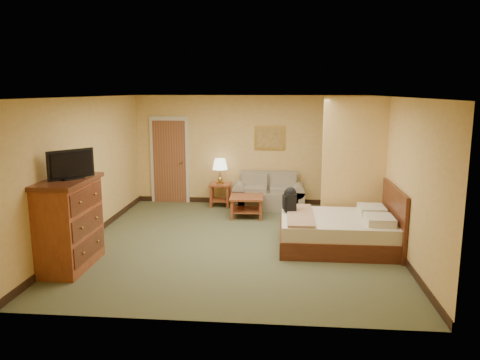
# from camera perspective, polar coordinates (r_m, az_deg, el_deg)

# --- Properties ---
(floor) EXTENTS (6.00, 6.00, 0.00)m
(floor) POSITION_cam_1_polar(r_m,az_deg,el_deg) (8.57, -0.26, -7.56)
(floor) COLOR #515537
(floor) RESTS_ON ground
(ceiling) EXTENTS (6.00, 6.00, 0.00)m
(ceiling) POSITION_cam_1_polar(r_m,az_deg,el_deg) (8.13, -0.27, 10.10)
(ceiling) COLOR white
(ceiling) RESTS_ON back_wall
(back_wall) EXTENTS (5.50, 0.02, 2.60)m
(back_wall) POSITION_cam_1_polar(r_m,az_deg,el_deg) (11.21, 1.19, 3.64)
(back_wall) COLOR #E0B25F
(back_wall) RESTS_ON floor
(left_wall) EXTENTS (0.02, 6.00, 2.60)m
(left_wall) POSITION_cam_1_polar(r_m,az_deg,el_deg) (8.94, -18.10, 1.25)
(left_wall) COLOR #E0B25F
(left_wall) RESTS_ON floor
(right_wall) EXTENTS (0.02, 6.00, 2.60)m
(right_wall) POSITION_cam_1_polar(r_m,az_deg,el_deg) (8.45, 18.64, 0.69)
(right_wall) COLOR #E0B25F
(right_wall) RESTS_ON floor
(partition) EXTENTS (1.20, 0.15, 2.60)m
(partition) POSITION_cam_1_polar(r_m,az_deg,el_deg) (9.23, 13.71, 1.78)
(partition) COLOR #E0B25F
(partition) RESTS_ON floor
(door) EXTENTS (0.94, 0.16, 2.10)m
(door) POSITION_cam_1_polar(r_m,az_deg,el_deg) (11.51, -8.57, 2.37)
(door) COLOR beige
(door) RESTS_ON floor
(baseboard) EXTENTS (5.50, 0.02, 0.12)m
(baseboard) POSITION_cam_1_polar(r_m,az_deg,el_deg) (11.42, 1.16, -2.55)
(baseboard) COLOR black
(baseboard) RESTS_ON floor
(loveseat) EXTENTS (1.65, 0.77, 0.83)m
(loveseat) POSITION_cam_1_polar(r_m,az_deg,el_deg) (10.94, 3.50, -2.03)
(loveseat) COLOR gray
(loveseat) RESTS_ON floor
(side_table) EXTENTS (0.50, 0.50, 0.55)m
(side_table) POSITION_cam_1_polar(r_m,az_deg,el_deg) (11.09, -2.43, -1.37)
(side_table) COLOR maroon
(side_table) RESTS_ON floor
(table_lamp) EXTENTS (0.36, 0.36, 0.59)m
(table_lamp) POSITION_cam_1_polar(r_m,az_deg,el_deg) (10.98, -2.46, 1.87)
(table_lamp) COLOR #AA873E
(table_lamp) RESTS_ON side_table
(coffee_table) EXTENTS (0.74, 0.74, 0.46)m
(coffee_table) POSITION_cam_1_polar(r_m,az_deg,el_deg) (10.15, 0.82, -2.70)
(coffee_table) COLOR maroon
(coffee_table) RESTS_ON floor
(wall_picture) EXTENTS (0.72, 0.04, 0.56)m
(wall_picture) POSITION_cam_1_polar(r_m,az_deg,el_deg) (11.13, 3.64, 5.12)
(wall_picture) COLOR #B78E3F
(wall_picture) RESTS_ON back_wall
(dresser) EXTENTS (0.69, 1.31, 1.40)m
(dresser) POSITION_cam_1_polar(r_m,az_deg,el_deg) (7.67, -20.15, -4.96)
(dresser) COLOR maroon
(dresser) RESTS_ON floor
(tv) EXTENTS (0.48, 0.62, 0.45)m
(tv) POSITION_cam_1_polar(r_m,az_deg,el_deg) (7.44, -19.91, 1.71)
(tv) COLOR black
(tv) RESTS_ON dresser
(bed) EXTENTS (1.98, 1.69, 1.09)m
(bed) POSITION_cam_1_polar(r_m,az_deg,el_deg) (8.42, 12.18, -6.04)
(bed) COLOR #4A1E11
(bed) RESTS_ON floor
(backpack) EXTENTS (0.23, 0.30, 0.46)m
(backpack) POSITION_cam_1_polar(r_m,az_deg,el_deg) (8.52, 6.14, -2.30)
(backpack) COLOR black
(backpack) RESTS_ON bed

